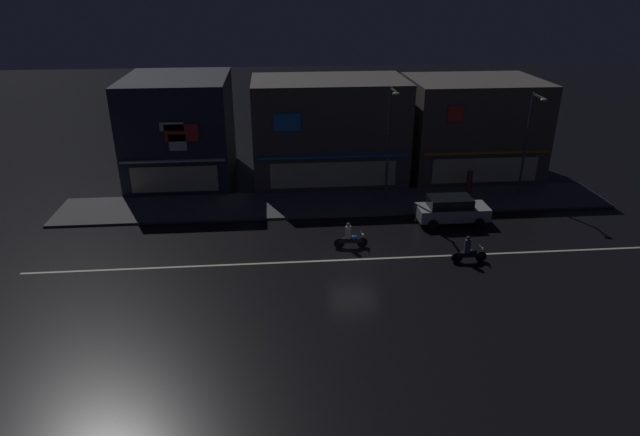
% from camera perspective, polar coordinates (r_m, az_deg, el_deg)
% --- Properties ---
extents(ground_plane, '(140.00, 140.00, 0.00)m').
position_cam_1_polar(ground_plane, '(29.03, 3.59, -4.40)').
color(ground_plane, black).
extents(lane_divider_stripe, '(34.28, 0.16, 0.01)m').
position_cam_1_polar(lane_divider_stripe, '(29.03, 3.59, -4.39)').
color(lane_divider_stripe, beige).
rests_on(lane_divider_stripe, ground).
extents(sidewalk_far, '(36.08, 4.48, 0.14)m').
position_cam_1_polar(sidewalk_far, '(36.02, 1.79, 1.57)').
color(sidewalk_far, '#4C4C4F').
rests_on(sidewalk_far, ground).
extents(storefront_left_block, '(7.27, 8.83, 7.41)m').
position_cam_1_polar(storefront_left_block, '(41.46, -14.48, 9.12)').
color(storefront_left_block, '#2D333D').
rests_on(storefront_left_block, ground).
extents(storefront_center_block, '(10.93, 6.72, 7.29)m').
position_cam_1_polar(storefront_center_block, '(40.11, 0.92, 9.29)').
color(storefront_center_block, '#56514C').
rests_on(storefront_center_block, ground).
extents(storefront_right_block, '(9.52, 7.39, 7.05)m').
position_cam_1_polar(storefront_right_block, '(42.91, 15.60, 9.24)').
color(storefront_right_block, '#56514C').
rests_on(storefront_right_block, ground).
extents(streetlamp_west, '(0.44, 1.64, 7.57)m').
position_cam_1_polar(streetlamp_west, '(34.80, 7.31, 8.42)').
color(streetlamp_west, '#47494C').
rests_on(streetlamp_west, sidewalk_far).
extents(streetlamp_mid, '(0.44, 1.64, 6.93)m').
position_cam_1_polar(streetlamp_mid, '(38.45, 21.10, 7.99)').
color(streetlamp_mid, '#47494C').
rests_on(streetlamp_mid, sidewalk_far).
extents(pedestrian_on_sidewalk, '(0.39, 0.39, 1.78)m').
position_cam_1_polar(pedestrian_on_sidewalk, '(38.75, 15.43, 3.74)').
color(pedestrian_on_sidewalk, brown).
rests_on(pedestrian_on_sidewalk, sidewalk_far).
extents(parked_car_near_kerb, '(4.30, 1.98, 1.67)m').
position_cam_1_polar(parked_car_near_kerb, '(33.94, 13.68, 0.89)').
color(parked_car_near_kerb, '#9EA0A5').
rests_on(parked_car_near_kerb, ground).
extents(motorcycle_lead, '(1.90, 0.60, 1.52)m').
position_cam_1_polar(motorcycle_lead, '(29.51, 15.38, -3.40)').
color(motorcycle_lead, black).
rests_on(motorcycle_lead, ground).
extents(motorcycle_following, '(1.90, 0.60, 1.52)m').
position_cam_1_polar(motorcycle_following, '(30.01, 3.16, -2.04)').
color(motorcycle_following, black).
rests_on(motorcycle_following, ground).
extents(traffic_cone, '(0.36, 0.36, 0.55)m').
position_cam_1_polar(traffic_cone, '(34.03, 10.18, 0.19)').
color(traffic_cone, orange).
rests_on(traffic_cone, ground).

